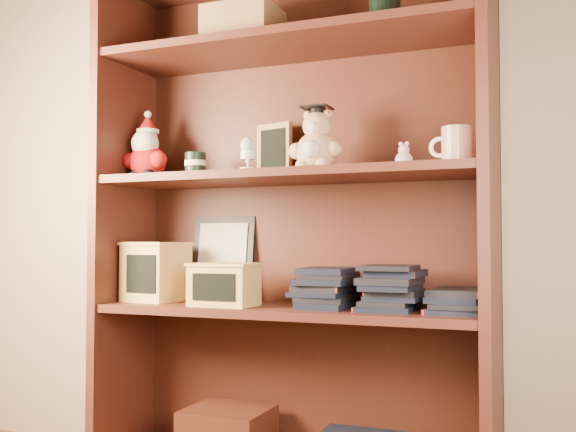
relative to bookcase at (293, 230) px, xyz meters
The scene contains 16 objects.
bookcase is the anchor object (origin of this frame).
shelf_lower 0.25m from the bookcase, 87.06° to the right, with size 1.14×0.33×0.02m.
shelf_upper 0.17m from the bookcase, 87.06° to the right, with size 1.14×0.33×0.02m.
santa_plush 0.56m from the bookcase, behind, with size 0.16×0.12×0.23m.
teachers_tin 0.38m from the bookcase, behind, with size 0.07×0.07×0.08m.
chalkboard_plaque 0.28m from the bookcase, 145.02° to the left, with size 0.13×0.09×0.17m.
egg_cup 0.28m from the bookcase, 127.38° to the right, with size 0.05×0.05×0.10m.
grad_teddy_bear 0.27m from the bookcase, 30.84° to the right, with size 0.16×0.14×0.20m.
pink_figurine 0.41m from the bookcase, ahead, with size 0.05×0.05×0.08m.
teacher_mug 0.55m from the bookcase, ahead, with size 0.12×0.09×0.11m.
certificate_frame 0.31m from the bookcase, 163.09° to the left, with size 0.22×0.06×0.28m.
treats_box 0.48m from the bookcase, behind, with size 0.20×0.20×0.19m.
pencils_box 0.27m from the bookcase, 146.78° to the right, with size 0.20×0.14×0.13m.
book_stack_left 0.22m from the bookcase, 22.90° to the right, with size 0.14×0.20×0.11m.
book_stack_mid 0.36m from the bookcase, ahead, with size 0.14×0.20×0.13m.
book_stack_right 0.54m from the bookcase, ahead, with size 0.14×0.20×0.06m.
Camera 1 is at (0.86, -0.56, 0.74)m, focal length 42.00 mm.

